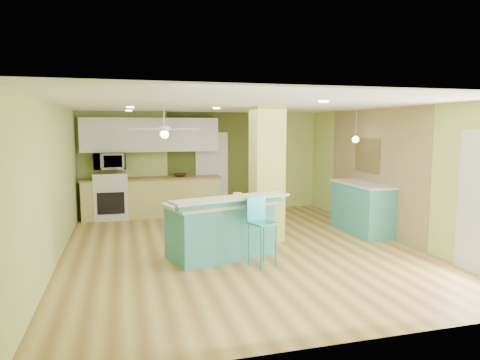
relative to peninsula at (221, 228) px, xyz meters
name	(u,v)px	position (x,y,z in m)	size (l,w,h in m)	color
floor	(241,249)	(0.44, 0.37, -0.49)	(6.00, 7.00, 0.01)	olive
ceiling	(241,105)	(0.44, 0.37, 2.02)	(6.00, 7.00, 0.01)	white
wall_back	(204,162)	(0.44, 3.88, 0.76)	(6.00, 0.01, 2.50)	#B7CC6D
wall_front	(339,220)	(0.44, -3.13, 0.76)	(6.00, 0.01, 2.50)	#B7CC6D
wall_left	(54,184)	(-2.56, 0.37, 0.76)	(0.01, 7.00, 2.50)	#B7CC6D
wall_right	(391,173)	(3.45, 0.37, 0.76)	(0.01, 7.00, 2.50)	#B7CC6D
wood_panel	(373,170)	(3.43, 0.97, 0.76)	(0.02, 3.40, 2.50)	#8C7350
olive_accent	(211,162)	(0.64, 3.86, 0.76)	(2.20, 0.02, 2.50)	#444F1F
interior_door	(212,172)	(0.64, 3.83, 0.51)	(0.82, 0.05, 2.00)	silver
column	(267,174)	(1.09, 0.87, 0.76)	(0.55, 0.55, 2.50)	#BEC85C
kitchen_run	(153,197)	(-0.86, 3.57, -0.01)	(3.25, 0.63, 0.94)	#CABC69
stove	(111,199)	(-1.81, 3.56, -0.03)	(0.76, 0.66, 1.08)	silver
upper_cabinets	(151,135)	(-0.86, 3.69, 1.46)	(3.20, 0.34, 0.80)	white
microwave	(110,161)	(-1.81, 3.57, 0.86)	(0.70, 0.48, 0.39)	white
ceiling_fan	(164,130)	(-0.66, 2.37, 1.59)	(1.41, 1.41, 0.61)	white
pendant_lamp	(356,139)	(3.09, 1.12, 1.40)	(0.14, 0.14, 0.69)	silver
wall_decor	(367,155)	(3.41, 1.17, 1.06)	(0.03, 0.90, 0.70)	brown
peninsula	(221,228)	(0.00, 0.00, 0.00)	(2.06, 1.50, 1.05)	teal
bar_stool	(260,220)	(0.48, -0.61, 0.23)	(0.45, 0.45, 1.06)	teal
side_counter	(362,208)	(3.14, 0.86, 0.02)	(0.67, 1.57, 1.01)	teal
fruit_bowl	(180,175)	(-0.19, 3.57, 0.49)	(0.32, 0.32, 0.08)	#351F15
canister	(238,197)	(0.27, -0.06, 0.50)	(0.14, 0.14, 0.15)	gold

